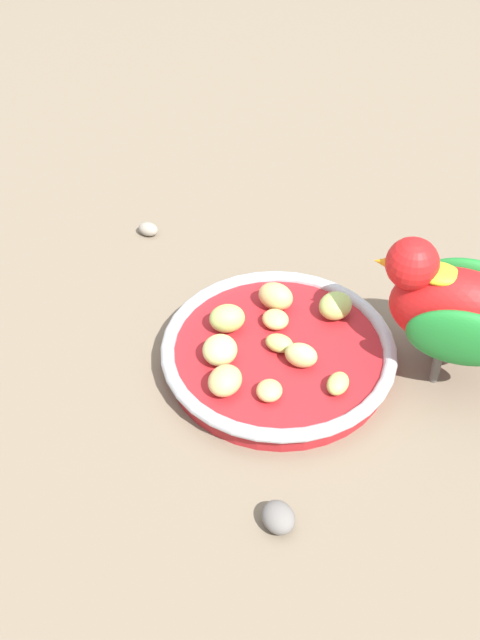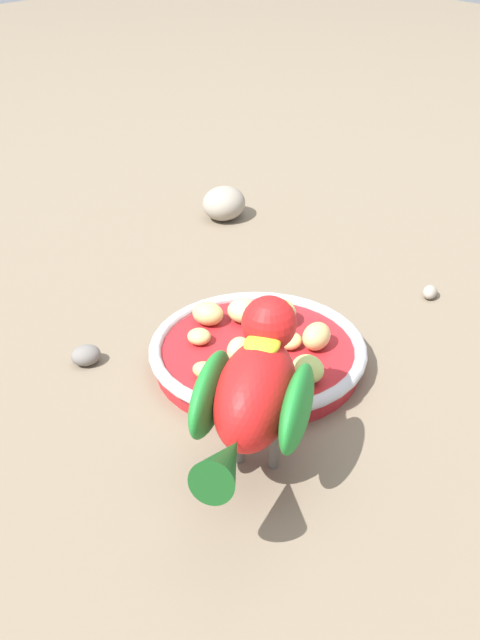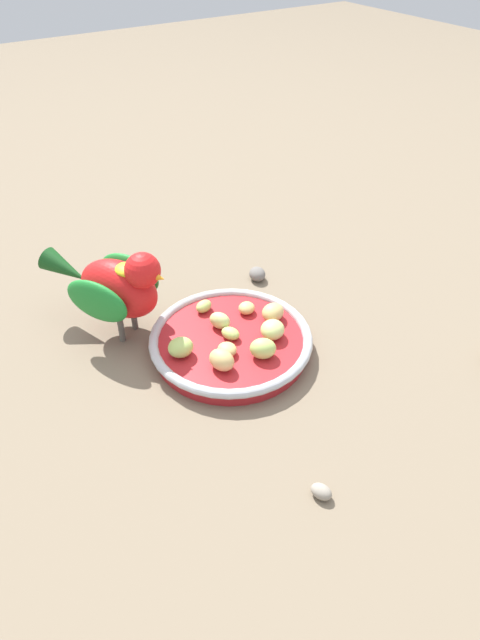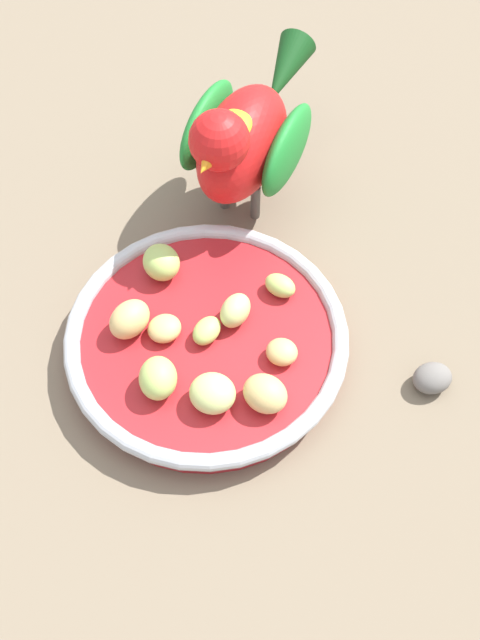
% 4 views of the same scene
% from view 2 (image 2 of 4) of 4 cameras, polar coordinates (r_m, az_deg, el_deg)
% --- Properties ---
extents(ground_plane, '(4.00, 4.00, 0.00)m').
position_cam_2_polar(ground_plane, '(0.81, -0.12, -4.05)').
color(ground_plane, '#756651').
extents(feeding_bowl, '(0.22, 0.22, 0.03)m').
position_cam_2_polar(feeding_bowl, '(0.82, 1.22, -2.37)').
color(feeding_bowl, '#AD1E23').
rests_on(feeding_bowl, ground_plane).
extents(apple_piece_0, '(0.03, 0.03, 0.02)m').
position_cam_2_polar(apple_piece_0, '(0.82, 3.52, -1.47)').
color(apple_piece_0, tan).
rests_on(apple_piece_0, feeding_bowl).
extents(apple_piece_1, '(0.04, 0.04, 0.02)m').
position_cam_2_polar(apple_piece_1, '(0.85, -2.28, 0.46)').
color(apple_piece_1, tan).
rests_on(apple_piece_1, feeding_bowl).
extents(apple_piece_2, '(0.05, 0.05, 0.02)m').
position_cam_2_polar(apple_piece_2, '(0.86, 0.24, 0.67)').
color(apple_piece_2, '#C6D17A').
rests_on(apple_piece_2, feeding_bowl).
extents(apple_piece_3, '(0.03, 0.03, 0.02)m').
position_cam_2_polar(apple_piece_3, '(0.82, 1.14, -1.51)').
color(apple_piece_3, '#B2CC66').
rests_on(apple_piece_3, feeding_bowl).
extents(apple_piece_4, '(0.03, 0.04, 0.02)m').
position_cam_2_polar(apple_piece_4, '(0.80, -0.40, -1.98)').
color(apple_piece_4, '#C6D17A').
rests_on(apple_piece_4, feeding_bowl).
extents(apple_piece_5, '(0.04, 0.04, 0.03)m').
position_cam_2_polar(apple_piece_5, '(0.85, 3.02, 0.53)').
color(apple_piece_5, '#B2CC66').
rests_on(apple_piece_5, feeding_bowl).
extents(apple_piece_6, '(0.04, 0.04, 0.03)m').
position_cam_2_polar(apple_piece_6, '(0.77, 4.81, -3.47)').
color(apple_piece_6, '#B2CC66').
rests_on(apple_piece_6, feeding_bowl).
extents(apple_piece_7, '(0.03, 0.03, 0.02)m').
position_cam_2_polar(apple_piece_7, '(0.77, -2.40, -3.61)').
color(apple_piece_7, '#B2CC66').
rests_on(apple_piece_7, feeding_bowl).
extents(apple_piece_8, '(0.03, 0.03, 0.02)m').
position_cam_2_polar(apple_piece_8, '(0.82, -2.90, -1.17)').
color(apple_piece_8, tan).
rests_on(apple_piece_8, feeding_bowl).
extents(apple_piece_9, '(0.04, 0.04, 0.03)m').
position_cam_2_polar(apple_piece_9, '(0.82, 5.42, -1.15)').
color(apple_piece_9, tan).
rests_on(apple_piece_9, feeding_bowl).
extents(parrot, '(0.14, 0.19, 0.14)m').
position_cam_2_polar(parrot, '(0.65, 1.03, -5.13)').
color(parrot, '#59544C').
rests_on(parrot, ground_plane).
extents(rock_large, '(0.07, 0.08, 0.05)m').
position_cam_2_polar(rock_large, '(1.15, -1.15, 8.23)').
color(rock_large, gray).
rests_on(rock_large, ground_plane).
extents(pebble_0, '(0.02, 0.03, 0.02)m').
position_cam_2_polar(pebble_0, '(0.97, 13.26, 1.93)').
color(pebble_0, gray).
rests_on(pebble_0, ground_plane).
extents(pebble_1, '(0.03, 0.04, 0.02)m').
position_cam_2_polar(pebble_1, '(0.84, -10.82, -2.46)').
color(pebble_1, slate).
rests_on(pebble_1, ground_plane).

